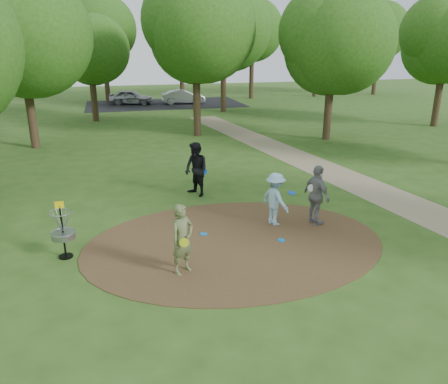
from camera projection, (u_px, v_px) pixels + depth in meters
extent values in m
plane|color=#2D5119|center=(235.00, 243.00, 12.18)|extent=(100.00, 100.00, 0.00)
cylinder|color=#47301C|center=(235.00, 242.00, 12.18)|extent=(8.40, 8.40, 0.02)
cube|color=#8C7A5B|center=(394.00, 199.00, 15.59)|extent=(7.55, 39.89, 0.01)
cube|color=black|center=(165.00, 104.00, 40.11)|extent=(14.00, 8.00, 0.01)
imported|color=#5D6B3E|center=(182.00, 239.00, 10.33)|extent=(0.76, 0.69, 1.75)
cylinder|color=#D1DC18|center=(184.00, 243.00, 10.05)|extent=(0.22, 0.10, 0.22)
imported|color=#99C8E5|center=(275.00, 199.00, 13.17)|extent=(0.94, 1.20, 1.63)
cylinder|color=blue|center=(292.00, 193.00, 13.30)|extent=(0.27, 0.27, 0.08)
imported|color=black|center=(196.00, 170.00, 15.67)|extent=(1.09, 1.18, 1.96)
cylinder|color=blue|center=(204.00, 171.00, 15.83)|extent=(0.23, 0.11, 0.22)
imported|color=gray|center=(317.00, 195.00, 13.14)|extent=(0.68, 1.17, 1.87)
cylinder|color=white|center=(311.00, 188.00, 13.00)|extent=(0.22, 0.07, 0.22)
cylinder|color=#1671B6|center=(204.00, 234.00, 12.67)|extent=(0.22, 0.22, 0.02)
cylinder|color=#0B75CB|center=(281.00, 240.00, 12.27)|extent=(0.22, 0.22, 0.02)
imported|color=#95969C|center=(131.00, 97.00, 39.52)|extent=(4.12, 2.33, 1.32)
imported|color=#9C9CA3|center=(183.00, 97.00, 39.90)|extent=(4.00, 1.64, 1.29)
cylinder|color=black|center=(63.00, 233.00, 11.15)|extent=(0.05, 0.05, 1.35)
cylinder|color=black|center=(66.00, 256.00, 11.36)|extent=(0.36, 0.36, 0.04)
cylinder|color=gray|center=(63.00, 235.00, 11.16)|extent=(0.60, 0.60, 0.16)
torus|color=gray|center=(63.00, 232.00, 11.14)|extent=(0.63, 0.63, 0.03)
torus|color=gray|center=(60.00, 212.00, 10.96)|extent=(0.58, 0.58, 0.02)
cube|color=yellow|center=(59.00, 205.00, 10.90)|extent=(0.22, 0.02, 0.18)
cylinder|color=#332316|center=(31.00, 112.00, 22.68)|extent=(0.44, 0.44, 3.80)
sphere|color=#264C14|center=(21.00, 39.00, 21.51)|extent=(6.18, 6.18, 6.18)
cylinder|color=#332316|center=(197.00, 100.00, 25.71)|extent=(0.44, 0.44, 4.18)
sphere|color=#264C14|center=(195.00, 34.00, 24.52)|extent=(5.86, 5.86, 5.86)
cylinder|color=#332316|center=(328.00, 108.00, 24.76)|extent=(0.44, 0.44, 3.61)
sphere|color=#264C14|center=(333.00, 46.00, 23.68)|extent=(5.63, 5.63, 5.63)
cylinder|color=#332316|center=(94.00, 97.00, 30.78)|extent=(0.44, 0.44, 3.42)
sphere|color=#264C14|center=(90.00, 52.00, 29.82)|extent=(4.62, 4.62, 4.62)
cylinder|color=#332316|center=(223.00, 84.00, 34.89)|extent=(0.44, 0.44, 4.37)
sphere|color=#264C14|center=(223.00, 32.00, 33.61)|extent=(6.43, 6.43, 6.43)
cylinder|color=#332316|center=(438.00, 97.00, 28.74)|extent=(0.44, 0.44, 3.80)
sphere|color=#264C14|center=(446.00, 43.00, 27.65)|extent=(5.39, 5.39, 5.39)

